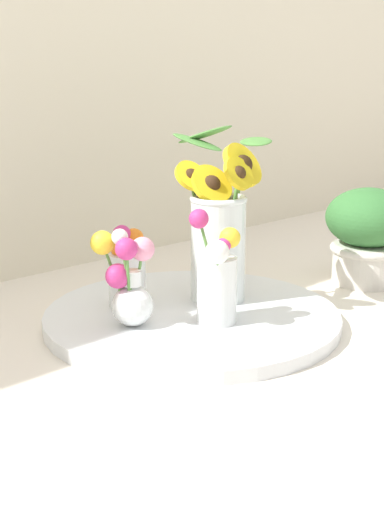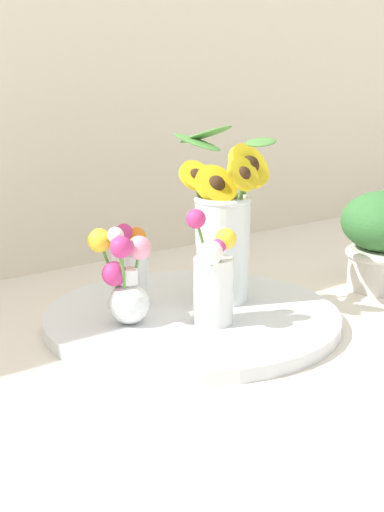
{
  "view_description": "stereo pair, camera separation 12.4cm",
  "coord_description": "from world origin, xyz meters",
  "px_view_note": "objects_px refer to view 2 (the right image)",
  "views": [
    {
      "loc": [
        -0.87,
        -0.81,
        0.44
      ],
      "look_at": [
        -0.04,
        0.05,
        0.13
      ],
      "focal_mm": 50.0,
      "sensor_mm": 36.0,
      "label": 1
    },
    {
      "loc": [
        -0.77,
        -0.9,
        0.44
      ],
      "look_at": [
        -0.04,
        0.05,
        0.13
      ],
      "focal_mm": 50.0,
      "sensor_mm": 36.0,
      "label": 2
    }
  ],
  "objects_px": {
    "vase_small_center": "(213,279)",
    "vase_bulb_right": "(124,281)",
    "serving_tray": "(192,318)",
    "potted_plant": "(384,237)",
    "vase_small_back": "(129,268)",
    "mason_jar_sunflowers": "(224,232)"
  },
  "relations": [
    {
      "from": "potted_plant",
      "to": "serving_tray",
      "type": "bearing_deg",
      "value": 170.82
    },
    {
      "from": "vase_small_center",
      "to": "vase_small_back",
      "type": "height_order",
      "value": "vase_small_center"
    },
    {
      "from": "serving_tray",
      "to": "potted_plant",
      "type": "relative_size",
      "value": 2.59
    },
    {
      "from": "serving_tray",
      "to": "potted_plant",
      "type": "xyz_separation_m",
      "value": [
        0.44,
        -0.07,
        0.1
      ]
    },
    {
      "from": "vase_small_center",
      "to": "potted_plant",
      "type": "height_order",
      "value": "vase_small_center"
    },
    {
      "from": "vase_small_center",
      "to": "potted_plant",
      "type": "relative_size",
      "value": 0.96
    },
    {
      "from": "vase_bulb_right",
      "to": "potted_plant",
      "type": "height_order",
      "value": "potted_plant"
    },
    {
      "from": "mason_jar_sunflowers",
      "to": "vase_bulb_right",
      "type": "height_order",
      "value": "mason_jar_sunflowers"
    },
    {
      "from": "mason_jar_sunflowers",
      "to": "vase_small_center",
      "type": "xyz_separation_m",
      "value": [
        -0.1,
        -0.09,
        -0.05
      ]
    },
    {
      "from": "serving_tray",
      "to": "vase_small_center",
      "type": "xyz_separation_m",
      "value": [
        -0.01,
        -0.07,
        0.09
      ]
    },
    {
      "from": "mason_jar_sunflowers",
      "to": "vase_small_center",
      "type": "distance_m",
      "value": 0.14
    },
    {
      "from": "serving_tray",
      "to": "mason_jar_sunflowers",
      "type": "height_order",
      "value": "mason_jar_sunflowers"
    },
    {
      "from": "mason_jar_sunflowers",
      "to": "vase_bulb_right",
      "type": "relative_size",
      "value": 1.97
    },
    {
      "from": "mason_jar_sunflowers",
      "to": "potted_plant",
      "type": "bearing_deg",
      "value": -14.23
    },
    {
      "from": "vase_small_center",
      "to": "vase_small_back",
      "type": "xyz_separation_m",
      "value": [
        -0.05,
        0.17,
        -0.01
      ]
    },
    {
      "from": "serving_tray",
      "to": "mason_jar_sunflowers",
      "type": "relative_size",
      "value": 1.58
    },
    {
      "from": "vase_small_center",
      "to": "potted_plant",
      "type": "xyz_separation_m",
      "value": [
        0.45,
        -0.0,
        0.01
      ]
    },
    {
      "from": "serving_tray",
      "to": "mason_jar_sunflowers",
      "type": "xyz_separation_m",
      "value": [
        0.09,
        0.02,
        0.14
      ]
    },
    {
      "from": "vase_small_center",
      "to": "vase_bulb_right",
      "type": "bearing_deg",
      "value": 142.17
    },
    {
      "from": "vase_bulb_right",
      "to": "potted_plant",
      "type": "xyz_separation_m",
      "value": [
        0.57,
        -0.09,
        0.01
      ]
    },
    {
      "from": "vase_bulb_right",
      "to": "potted_plant",
      "type": "distance_m",
      "value": 0.58
    },
    {
      "from": "mason_jar_sunflowers",
      "to": "vase_small_back",
      "type": "height_order",
      "value": "mason_jar_sunflowers"
    }
  ]
}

